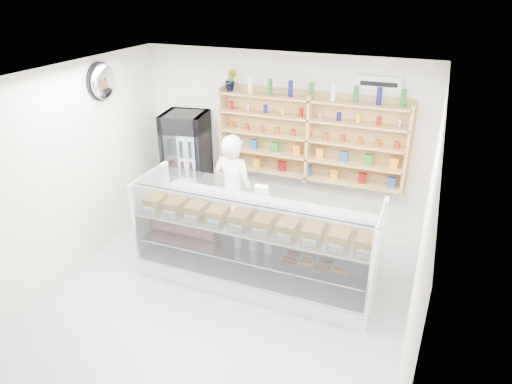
% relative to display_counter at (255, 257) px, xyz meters
% --- Properties ---
extents(room, '(5.00, 5.00, 5.00)m').
position_rel_display_counter_xyz_m(room, '(-0.25, -0.83, 1.03)').
color(room, '#9C9CA1').
rests_on(room, ground).
extents(display_counter, '(3.16, 0.94, 1.37)m').
position_rel_display_counter_xyz_m(display_counter, '(0.00, 0.00, 0.00)').
color(display_counter, white).
rests_on(display_counter, floor).
extents(shop_worker, '(0.69, 0.50, 1.77)m').
position_rel_display_counter_xyz_m(shop_worker, '(-0.67, 0.79, 0.51)').
color(shop_worker, white).
rests_on(shop_worker, floor).
extents(drinks_cooler, '(0.76, 0.74, 1.84)m').
position_rel_display_counter_xyz_m(drinks_cooler, '(-1.71, 1.27, 0.55)').
color(drinks_cooler, black).
rests_on(drinks_cooler, floor).
extents(wall_shelving, '(2.84, 0.28, 1.33)m').
position_rel_display_counter_xyz_m(wall_shelving, '(0.25, 1.51, 1.22)').
color(wall_shelving, tan).
rests_on(wall_shelving, back_wall).
extents(potted_plant, '(0.21, 0.19, 0.34)m').
position_rel_display_counter_xyz_m(potted_plant, '(-1.00, 1.51, 1.99)').
color(potted_plant, '#1E6626').
rests_on(potted_plant, wall_shelving).
extents(security_mirror, '(0.15, 0.50, 0.50)m').
position_rel_display_counter_xyz_m(security_mirror, '(-2.42, 0.37, 2.08)').
color(security_mirror, silver).
rests_on(security_mirror, left_wall).
extents(wall_sign, '(0.62, 0.03, 0.20)m').
position_rel_display_counter_xyz_m(wall_sign, '(1.15, 1.64, 2.08)').
color(wall_sign, white).
rests_on(wall_sign, back_wall).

